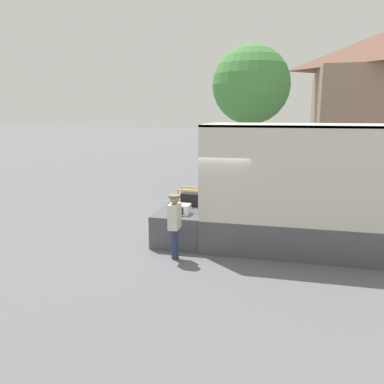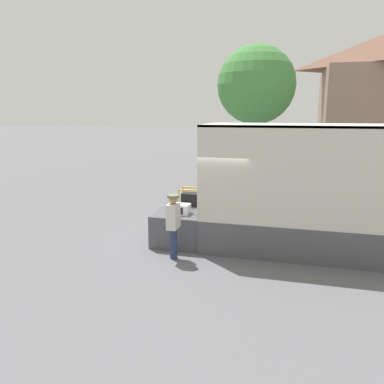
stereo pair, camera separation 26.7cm
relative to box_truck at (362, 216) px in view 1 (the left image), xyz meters
The scene contains 8 objects.
ground_plane 4.17m from the box_truck, behind, with size 160.00×160.00×0.00m, color slate.
box_truck is the anchor object (origin of this frame).
tailgate_deck 4.75m from the box_truck, behind, with size 1.34×2.12×0.88m, color #4C4C51.
microwave 4.66m from the box_truck, behind, with size 0.45×0.40×0.27m.
portable_generator 4.60m from the box_truck, behind, with size 0.72×0.44×0.52m.
worker_person 4.79m from the box_truck, 161.53° to the right, with size 0.29×0.44×1.62m.
house_backdrop 14.23m from the box_truck, 75.74° to the left, with size 7.76×7.01×8.01m.
street_tree 10.76m from the box_truck, 111.55° to the left, with size 3.83×3.83×6.81m.
Camera 1 is at (1.93, -9.95, 3.55)m, focal length 35.00 mm.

